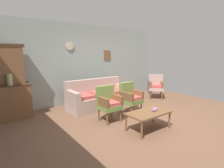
{
  "coord_description": "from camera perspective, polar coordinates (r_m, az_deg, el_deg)",
  "views": [
    {
      "loc": [
        -3.05,
        -2.99,
        1.74
      ],
      "look_at": [
        -0.02,
        1.05,
        0.85
      ],
      "focal_mm": 28.63,
      "sensor_mm": 36.0,
      "label": 1
    }
  ],
  "objects": [
    {
      "name": "cabinet_upper_hutch",
      "position": [
        5.36,
        -31.41,
        5.43
      ],
      "size": [
        0.99,
        0.38,
        1.03
      ],
      "color": "brown",
      "rests_on": "side_cabinet"
    },
    {
      "name": "wingback_chair_by_fireplace",
      "position": [
        7.06,
        13.86,
        -0.42
      ],
      "size": [
        0.71,
        0.71,
        0.9
      ],
      "color": "tan",
      "rests_on": "ground"
    },
    {
      "name": "armchair_near_cabinet",
      "position": [
        5.14,
        5.88,
        -4.03
      ],
      "size": [
        0.56,
        0.53,
        0.9
      ],
      "color": "olive",
      "rests_on": "ground"
    },
    {
      "name": "floral_couch",
      "position": [
        5.74,
        -4.23,
        -4.31
      ],
      "size": [
        2.02,
        0.81,
        0.9
      ],
      "color": "tan",
      "rests_on": "ground"
    },
    {
      "name": "armchair_row_middle",
      "position": [
        4.59,
        -1.1,
        -5.72
      ],
      "size": [
        0.52,
        0.49,
        0.9
      ],
      "color": "olive",
      "rests_on": "ground"
    },
    {
      "name": "book_stack_on_table",
      "position": [
        4.23,
        13.6,
        -7.95
      ],
      "size": [
        0.14,
        0.1,
        0.07
      ],
      "color": "gray",
      "rests_on": "coffee_table"
    },
    {
      "name": "side_cabinet",
      "position": [
        5.42,
        -30.37,
        -5.01
      ],
      "size": [
        1.16,
        0.55,
        0.93
      ],
      "color": "brown",
      "rests_on": "ground"
    },
    {
      "name": "floor_vase_by_wall",
      "position": [
        7.96,
        11.85,
        -0.66
      ],
      "size": [
        0.19,
        0.19,
        0.59
      ],
      "primitive_type": "cylinder",
      "color": "#5B545E",
      "rests_on": "ground"
    },
    {
      "name": "wall_back_with_decor",
      "position": [
        6.41,
        -8.42,
        6.41
      ],
      "size": [
        6.4,
        0.09,
        2.7
      ],
      "color": "#939E99",
      "rests_on": "ground"
    },
    {
      "name": "vase_on_cabinet",
      "position": [
        5.15,
        -29.91,
        1.23
      ],
      "size": [
        0.13,
        0.13,
        0.29
      ],
      "primitive_type": "cylinder",
      "color": "#A7B178",
      "rests_on": "side_cabinet"
    },
    {
      "name": "ground_plane",
      "position": [
        4.62,
        8.22,
        -12.27
      ],
      "size": [
        7.68,
        7.68,
        0.0
      ],
      "primitive_type": "plane",
      "color": "brown"
    },
    {
      "name": "coffee_table",
      "position": [
        4.17,
        11.56,
        -9.34
      ],
      "size": [
        1.0,
        0.56,
        0.42
      ],
      "color": "brown",
      "rests_on": "ground"
    }
  ]
}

